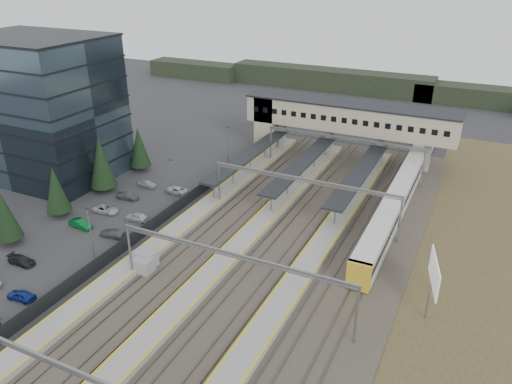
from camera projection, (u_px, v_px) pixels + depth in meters
The scene contains 15 objects.
ground at pixel (182, 248), 67.64m from camera, with size 220.00×220.00×0.00m, color #2B2B2D.
office_building at pixel (41, 108), 86.28m from camera, with size 24.30×18.30×24.30m.
conifer_row at pixel (35, 197), 71.01m from camera, with size 4.42×49.82×9.50m.
car_park at pixel (62, 249), 66.32m from camera, with size 10.42×44.55×1.28m.
lampposts at pixel (137, 205), 69.93m from camera, with size 0.50×53.25×8.07m.
fence at pixel (163, 217), 73.83m from camera, with size 0.08×90.00×2.00m.
relay_cabin_near at pixel (146, 259), 63.22m from camera, with size 2.90×2.25×2.26m.
relay_cabin_far at pixel (143, 266), 61.95m from camera, with size 2.37×2.00×2.10m.
rail_corridor at pixel (260, 245), 67.96m from camera, with size 34.00×90.00×0.92m.
canopies at pixel (302, 163), 85.28m from camera, with size 23.10×30.00×3.28m.
footbridge at pixel (334, 118), 95.54m from camera, with size 40.40×6.40×11.20m.
gantries at pixel (272, 218), 62.85m from camera, with size 28.40×62.28×7.17m.
train at pixel (406, 183), 82.22m from camera, with size 2.88×60.25×3.63m.
billboard at pixel (434, 274), 55.23m from camera, with size 1.78×6.55×5.84m.
treeline_far at pixel (449, 94), 132.43m from camera, with size 170.00×19.00×7.00m.
Camera 1 is at (34.03, -47.94, 35.74)m, focal length 35.00 mm.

